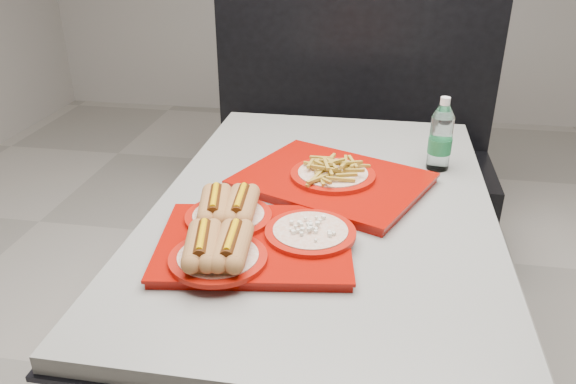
% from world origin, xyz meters
% --- Properties ---
extents(diner_table, '(0.92, 1.42, 0.75)m').
position_xyz_m(diner_table, '(0.00, 0.00, 0.58)').
color(diner_table, black).
rests_on(diner_table, ground).
extents(booth_bench, '(1.30, 0.57, 1.35)m').
position_xyz_m(booth_bench, '(0.00, 1.09, 0.40)').
color(booth_bench, black).
rests_on(booth_bench, ground).
extents(tray_near, '(0.49, 0.41, 0.10)m').
position_xyz_m(tray_near, '(-0.15, -0.28, 0.79)').
color(tray_near, '#8D0A03').
rests_on(tray_near, diner_table).
extents(tray_far, '(0.61, 0.56, 0.10)m').
position_xyz_m(tray_far, '(0.01, 0.09, 0.78)').
color(tray_far, '#8D0A03').
rests_on(tray_far, diner_table).
extents(water_bottle, '(0.07, 0.07, 0.23)m').
position_xyz_m(water_bottle, '(0.32, 0.27, 0.85)').
color(water_bottle, silver).
rests_on(water_bottle, diner_table).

